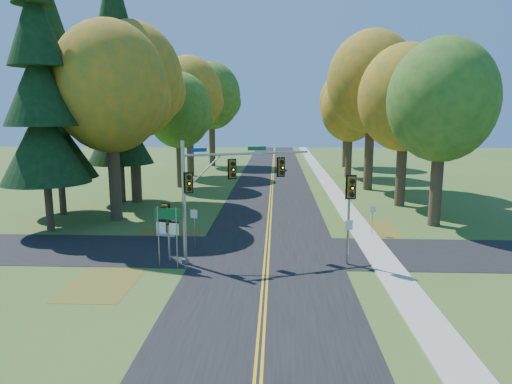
{
  "coord_description": "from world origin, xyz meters",
  "views": [
    {
      "loc": [
        0.51,
        -22.82,
        7.79
      ],
      "look_at": [
        -0.69,
        3.37,
        3.2
      ],
      "focal_mm": 32.0,
      "sensor_mm": 36.0,
      "label": 1
    }
  ],
  "objects_px": {
    "traffic_mast": "(217,184)",
    "info_kiosk": "(165,223)",
    "route_sign_cluster": "(167,225)",
    "east_signal_pole": "(350,197)"
  },
  "relations": [
    {
      "from": "traffic_mast",
      "to": "east_signal_pole",
      "type": "relative_size",
      "value": 1.4
    },
    {
      "from": "east_signal_pole",
      "to": "info_kiosk",
      "type": "xyz_separation_m",
      "value": [
        -10.75,
        5.12,
        -2.74
      ]
    },
    {
      "from": "route_sign_cluster",
      "to": "info_kiosk",
      "type": "xyz_separation_m",
      "value": [
        -1.58,
        5.84,
        -1.37
      ]
    },
    {
      "from": "east_signal_pole",
      "to": "traffic_mast",
      "type": "bearing_deg",
      "value": 170.26
    },
    {
      "from": "route_sign_cluster",
      "to": "info_kiosk",
      "type": "bearing_deg",
      "value": 122.48
    },
    {
      "from": "traffic_mast",
      "to": "east_signal_pole",
      "type": "height_order",
      "value": "traffic_mast"
    },
    {
      "from": "traffic_mast",
      "to": "route_sign_cluster",
      "type": "relative_size",
      "value": 2.09
    },
    {
      "from": "traffic_mast",
      "to": "info_kiosk",
      "type": "height_order",
      "value": "traffic_mast"
    },
    {
      "from": "traffic_mast",
      "to": "info_kiosk",
      "type": "relative_size",
      "value": 3.89
    },
    {
      "from": "info_kiosk",
      "to": "traffic_mast",
      "type": "bearing_deg",
      "value": -35.69
    }
  ]
}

